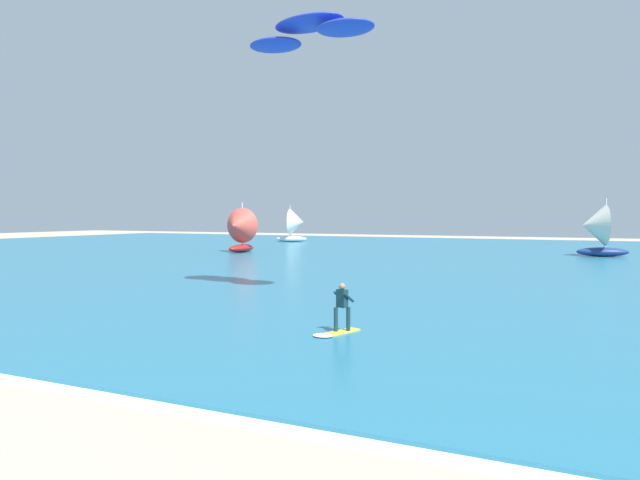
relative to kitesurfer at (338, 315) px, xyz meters
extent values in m
cube|color=#236B89|center=(-2.51, 36.97, -0.65)|extent=(160.00, 90.00, 0.10)
cube|color=white|center=(-0.42, -7.61, -0.70)|extent=(98.75, 1.99, 0.01)
cube|color=yellow|center=(0.06, 0.18, -0.58)|extent=(0.84, 1.47, 0.05)
cylinder|color=#143338|center=(-0.11, 0.05, -0.15)|extent=(0.14, 0.14, 0.80)
cylinder|color=#143338|center=(0.23, 0.32, -0.15)|extent=(0.14, 0.14, 0.80)
cube|color=#143338|center=(0.06, 0.18, 0.55)|extent=(0.41, 0.32, 0.60)
sphere|color=#9E7051|center=(0.06, 0.18, 0.96)|extent=(0.22, 0.22, 0.22)
cylinder|color=#143338|center=(-0.13, 0.33, 0.60)|extent=(0.24, 0.51, 0.39)
cylinder|color=#143338|center=(0.29, 0.19, 0.60)|extent=(0.24, 0.51, 0.39)
ellipsoid|color=white|center=(-0.23, -0.72, -0.56)|extent=(0.85, 0.78, 0.08)
ellipsoid|color=#1E33B2|center=(-4.87, 7.41, 12.42)|extent=(4.23, 3.09, 0.44)
ellipsoid|color=#1E33B2|center=(-6.97, 7.90, 11.79)|extent=(3.24, 2.86, 0.44)
ellipsoid|color=#1E33B2|center=(-2.76, 6.93, 11.79)|extent=(3.24, 2.86, 0.44)
ellipsoid|color=maroon|center=(-26.78, 34.70, -0.19)|extent=(1.75, 4.52, 0.83)
cylinder|color=silver|center=(-26.79, 34.91, 2.45)|extent=(0.14, 0.14, 4.45)
cone|color=#D84C3F|center=(-26.74, 33.93, 2.23)|extent=(3.83, 2.13, 3.74)
ellipsoid|color=navy|center=(7.78, 44.02, -0.17)|extent=(4.91, 2.66, 0.87)
cylinder|color=silver|center=(7.99, 44.07, 2.60)|extent=(0.15, 0.15, 4.66)
cone|color=silver|center=(7.00, 43.83, 2.37)|extent=(2.91, 4.29, 3.91)
ellipsoid|color=white|center=(-33.44, 57.99, -0.17)|extent=(4.82, 2.64, 0.86)
cylinder|color=silver|center=(-33.65, 57.93, 2.54)|extent=(0.14, 0.14, 4.57)
cone|color=silver|center=(-32.68, 58.18, 2.31)|extent=(2.88, 4.21, 3.84)
camera|label=1|loc=(7.97, -17.84, 3.35)|focal=33.10mm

